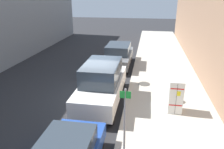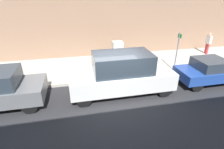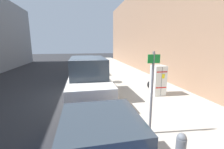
{
  "view_description": "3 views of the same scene",
  "coord_description": "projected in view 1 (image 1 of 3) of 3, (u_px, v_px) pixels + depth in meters",
  "views": [
    {
      "loc": [
        -2.83,
        10.59,
        5.45
      ],
      "look_at": [
        -0.89,
        -0.88,
        1.06
      ],
      "focal_mm": 35.0,
      "sensor_mm": 36.0,
      "label": 1
    },
    {
      "loc": [
        7.05,
        -1.73,
        4.81
      ],
      "look_at": [
        -1.02,
        0.0,
        0.86
      ],
      "focal_mm": 28.0,
      "sensor_mm": 36.0,
      "label": 2
    },
    {
      "loc": [
        -0.26,
        8.15,
        2.8
      ],
      "look_at": [
        -1.97,
        -0.14,
        1.1
      ],
      "focal_mm": 24.0,
      "sensor_mm": 36.0,
      "label": 3
    }
  ],
  "objects": [
    {
      "name": "street_sign_post",
      "position": [
        125.0,
        119.0,
        7.22
      ],
      "size": [
        0.36,
        0.07,
        2.46
      ],
      "color": "slate",
      "rests_on": "sidewalk_slab"
    },
    {
      "name": "trash_bag",
      "position": [
        175.0,
        97.0,
        11.24
      ],
      "size": [
        0.51,
        0.51,
        0.51
      ],
      "primitive_type": "sphere",
      "color": "black",
      "rests_on": "sidewalk_slab"
    },
    {
      "name": "sidewalk_slab",
      "position": [
        168.0,
        101.0,
        11.48
      ],
      "size": [
        4.4,
        44.0,
        0.15
      ],
      "primitive_type": "cube",
      "color": "#B2ADA0",
      "rests_on": "ground"
    },
    {
      "name": "ground_plane",
      "position": [
        94.0,
        97.0,
        12.13
      ],
      "size": [
        80.0,
        80.0,
        0.0
      ],
      "primitive_type": "plane",
      "color": "#28282B"
    },
    {
      "name": "parked_suv_gray",
      "position": [
        118.0,
        55.0,
        16.91
      ],
      "size": [
        1.94,
        4.61,
        1.74
      ],
      "color": "slate",
      "rests_on": "ground"
    },
    {
      "name": "discarded_refrigerator",
      "position": [
        175.0,
        96.0,
        10.15
      ],
      "size": [
        0.64,
        0.69,
        1.57
      ],
      "color": "silver",
      "rests_on": "sidewalk_slab"
    },
    {
      "name": "manhole_cover",
      "position": [
        144.0,
        84.0,
        13.45
      ],
      "size": [
        0.7,
        0.7,
        0.02
      ],
      "primitive_type": "cylinder",
      "color": "#47443F",
      "rests_on": "sidewalk_slab"
    },
    {
      "name": "parked_van_white",
      "position": [
        102.0,
        83.0,
        11.28
      ],
      "size": [
        1.95,
        5.17,
        2.14
      ],
      "color": "silver",
      "rests_on": "ground"
    }
  ]
}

